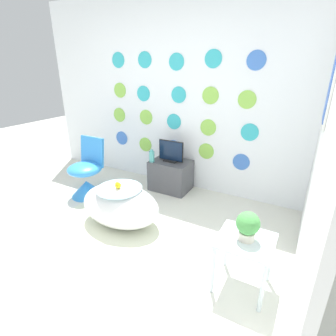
{
  "coord_description": "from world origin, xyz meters",
  "views": [
    {
      "loc": [
        1.68,
        -1.18,
        1.69
      ],
      "look_at": [
        0.47,
        1.0,
        0.7
      ],
      "focal_mm": 28.0,
      "sensor_mm": 36.0,
      "label": 1
    }
  ],
  "objects_px": {
    "bathtub": "(120,205)",
    "chair": "(86,178)",
    "vase": "(152,156)",
    "potted_plant_left": "(248,225)",
    "tv": "(171,152)"
  },
  "relations": [
    {
      "from": "tv",
      "to": "vase",
      "type": "xyz_separation_m",
      "value": [
        -0.22,
        -0.15,
        -0.05
      ]
    },
    {
      "from": "bathtub",
      "to": "vase",
      "type": "height_order",
      "value": "vase"
    },
    {
      "from": "bathtub",
      "to": "chair",
      "type": "distance_m",
      "value": 0.9
    },
    {
      "from": "bathtub",
      "to": "tv",
      "type": "relative_size",
      "value": 2.53
    },
    {
      "from": "bathtub",
      "to": "chair",
      "type": "xyz_separation_m",
      "value": [
        -0.84,
        0.32,
        0.03
      ]
    },
    {
      "from": "bathtub",
      "to": "vase",
      "type": "xyz_separation_m",
      "value": [
        -0.15,
        0.9,
        0.28
      ]
    },
    {
      "from": "vase",
      "to": "potted_plant_left",
      "type": "xyz_separation_m",
      "value": [
        1.57,
        -1.15,
        0.07
      ]
    },
    {
      "from": "tv",
      "to": "potted_plant_left",
      "type": "relative_size",
      "value": 1.61
    },
    {
      "from": "vase",
      "to": "potted_plant_left",
      "type": "relative_size",
      "value": 0.76
    },
    {
      "from": "tv",
      "to": "chair",
      "type": "bearing_deg",
      "value": -141.59
    },
    {
      "from": "potted_plant_left",
      "to": "tv",
      "type": "bearing_deg",
      "value": 136.22
    },
    {
      "from": "bathtub",
      "to": "chair",
      "type": "height_order",
      "value": "chair"
    },
    {
      "from": "chair",
      "to": "tv",
      "type": "height_order",
      "value": "chair"
    },
    {
      "from": "bathtub",
      "to": "potted_plant_left",
      "type": "xyz_separation_m",
      "value": [
        1.43,
        -0.25,
        0.35
      ]
    },
    {
      "from": "chair",
      "to": "potted_plant_left",
      "type": "relative_size",
      "value": 3.43
    }
  ]
}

